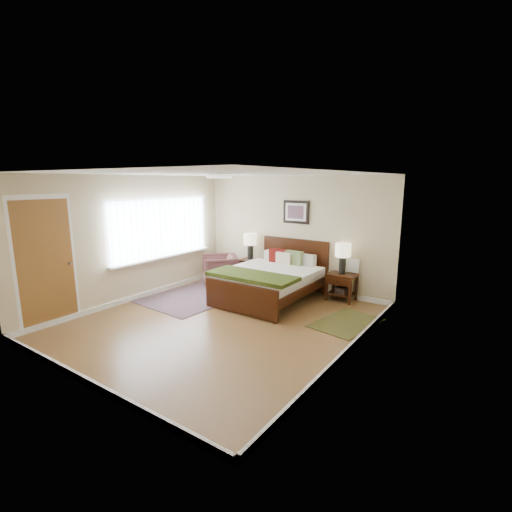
% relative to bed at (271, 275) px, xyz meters
% --- Properties ---
extents(floor, '(5.00, 5.00, 0.00)m').
position_rel_bed_xyz_m(floor, '(-0.06, -1.48, -0.52)').
color(floor, brown).
rests_on(floor, ground).
extents(back_wall, '(4.50, 0.04, 2.50)m').
position_rel_bed_xyz_m(back_wall, '(-0.06, 1.02, 0.73)').
color(back_wall, '#C6B990').
rests_on(back_wall, ground).
extents(front_wall, '(4.50, 0.04, 2.50)m').
position_rel_bed_xyz_m(front_wall, '(-0.06, -3.98, 0.73)').
color(front_wall, '#C6B990').
rests_on(front_wall, ground).
extents(left_wall, '(0.04, 5.00, 2.50)m').
position_rel_bed_xyz_m(left_wall, '(-2.31, -1.48, 0.73)').
color(left_wall, '#C6B990').
rests_on(left_wall, ground).
extents(right_wall, '(0.04, 5.00, 2.50)m').
position_rel_bed_xyz_m(right_wall, '(2.19, -1.48, 0.73)').
color(right_wall, '#C6B990').
rests_on(right_wall, ground).
extents(ceiling, '(4.50, 5.00, 0.02)m').
position_rel_bed_xyz_m(ceiling, '(-0.06, -1.48, 1.98)').
color(ceiling, white).
rests_on(ceiling, back_wall).
extents(window, '(0.11, 2.72, 1.32)m').
position_rel_bed_xyz_m(window, '(-2.26, -0.78, 0.86)').
color(window, silver).
rests_on(window, left_wall).
extents(door, '(0.06, 1.00, 2.18)m').
position_rel_bed_xyz_m(door, '(-2.29, -3.23, 0.56)').
color(door, silver).
rests_on(door, ground).
extents(ceil_fixture, '(0.44, 0.44, 0.08)m').
position_rel_bed_xyz_m(ceil_fixture, '(-0.06, -1.48, 1.95)').
color(ceil_fixture, white).
rests_on(ceil_fixture, ceiling).
extents(bed, '(1.71, 2.07, 1.12)m').
position_rel_bed_xyz_m(bed, '(0.00, 0.00, 0.00)').
color(bed, black).
rests_on(bed, ground).
extents(wall_art, '(0.62, 0.05, 0.50)m').
position_rel_bed_xyz_m(wall_art, '(0.00, 0.99, 1.20)').
color(wall_art, black).
rests_on(wall_art, back_wall).
extents(nightstand_left, '(0.48, 0.44, 0.58)m').
position_rel_bed_xyz_m(nightstand_left, '(-1.07, 0.77, -0.06)').
color(nightstand_left, black).
rests_on(nightstand_left, ground).
extents(nightstand_right, '(0.56, 0.42, 0.55)m').
position_rel_bed_xyz_m(nightstand_right, '(1.18, 0.78, -0.17)').
color(nightstand_right, black).
rests_on(nightstand_right, ground).
extents(lamp_left, '(0.31, 0.31, 0.61)m').
position_rel_bed_xyz_m(lamp_left, '(-1.07, 0.79, 0.48)').
color(lamp_left, black).
rests_on(lamp_left, nightstand_left).
extents(lamp_right, '(0.31, 0.31, 0.61)m').
position_rel_bed_xyz_m(lamp_right, '(1.18, 0.79, 0.46)').
color(lamp_right, black).
rests_on(lamp_right, nightstand_right).
extents(armchair, '(1.10, 1.10, 0.72)m').
position_rel_bed_xyz_m(armchair, '(-1.55, 0.25, -0.16)').
color(armchair, brown).
rests_on(armchair, ground).
extents(rug_persian, '(1.74, 2.35, 0.01)m').
position_rel_bed_xyz_m(rug_persian, '(-1.41, -0.64, -0.51)').
color(rug_persian, '#0D0C3E').
rests_on(rug_persian, ground).
extents(rug_navy, '(1.04, 1.37, 0.01)m').
position_rel_bed_xyz_m(rug_navy, '(1.74, -0.32, -0.51)').
color(rug_navy, black).
rests_on(rug_navy, ground).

